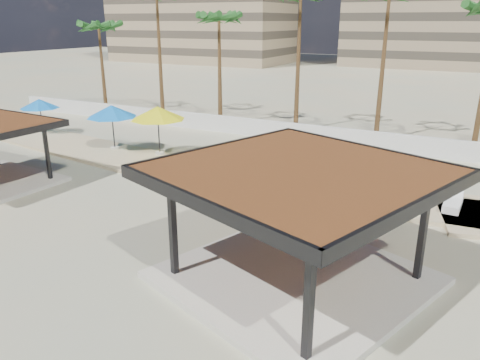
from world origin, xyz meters
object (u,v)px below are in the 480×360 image
object	(u,v)px
umbrella_a	(39,104)
umbrella_c	(361,162)
lounger_a	(222,162)
pavilion_central	(297,215)
lounger_b	(453,203)
lounger_c	(445,188)

from	to	relation	value
umbrella_a	umbrella_c	size ratio (longest dim) A/B	0.98
umbrella_c	lounger_a	size ratio (longest dim) A/B	1.21
umbrella_a	lounger_a	world-z (taller)	umbrella_a
pavilion_central	lounger_b	bearing A→B (deg)	84.80
pavilion_central	umbrella_c	distance (m)	6.82
umbrella_a	lounger_c	distance (m)	26.71
lounger_b	lounger_c	distance (m)	1.83
umbrella_c	pavilion_central	bearing A→B (deg)	-92.02
lounger_a	lounger_c	bearing A→B (deg)	-95.02
lounger_a	lounger_c	distance (m)	11.35
pavilion_central	lounger_a	distance (m)	12.17
lounger_b	umbrella_a	bearing A→B (deg)	88.76
pavilion_central	lounger_c	size ratio (longest dim) A/B	4.05
umbrella_a	lounger_c	xyz separation A→B (m)	(26.64, 0.05, -1.85)
pavilion_central	lounger_c	world-z (taller)	pavilion_central
pavilion_central	lounger_b	size ratio (longest dim) A/B	4.67
umbrella_c	lounger_c	distance (m)	5.02
umbrella_a	lounger_b	xyz separation A→B (m)	(27.13, -1.71, -1.88)
umbrella_c	lounger_b	xyz separation A→B (m)	(3.70, 1.69, -1.76)
umbrella_c	lounger_c	world-z (taller)	umbrella_c
lounger_a	umbrella_a	bearing A→B (deg)	75.05
lounger_c	pavilion_central	bearing A→B (deg)	160.21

